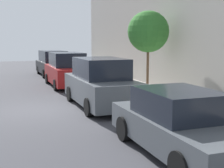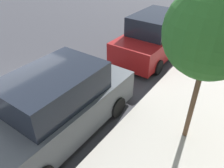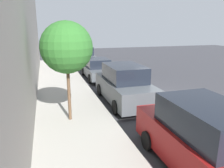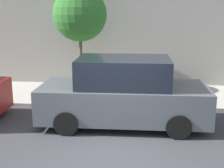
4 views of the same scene
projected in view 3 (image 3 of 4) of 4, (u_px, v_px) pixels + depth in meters
name	position (u px, v px, depth m)	size (l,w,h in m)	color
ground_plane	(163.00, 99.00, 12.09)	(60.00, 60.00, 0.00)	#38383D
sidewalk	(70.00, 107.00, 10.64)	(3.16, 32.00, 0.15)	#B2ADA3
parked_suv_nearest	(83.00, 57.00, 21.94)	(2.08, 4.85, 1.98)	#4C5156
parked_sedan_second	(97.00, 69.00, 16.78)	(1.92, 4.51, 1.54)	#4C5156
parked_suv_third	(124.00, 85.00, 11.40)	(2.08, 4.81, 1.98)	#4C5156
parked_suv_fourth	(206.00, 141.00, 5.79)	(2.08, 4.82, 1.98)	maroon
parking_meter_near	(68.00, 57.00, 21.48)	(0.11, 0.15, 1.43)	#ADADB2
street_tree	(67.00, 48.00, 8.34)	(2.02, 2.02, 3.97)	brown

